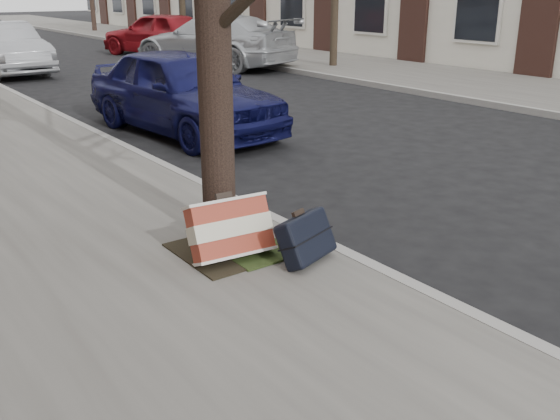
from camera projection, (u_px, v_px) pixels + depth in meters
ground at (498, 253)px, 5.45m from camera, size 120.00×120.00×0.00m
far_sidewalk at (261, 53)px, 21.16m from camera, size 4.00×70.00×0.12m
dirt_patch at (231, 249)px, 5.21m from camera, size 0.85×0.85×0.02m
suitcase_red at (230, 229)px, 4.97m from camera, size 0.68×0.42×0.50m
suitcase_navy at (306, 237)px, 4.92m from camera, size 0.60×0.46×0.41m
car_near_front at (183, 91)px, 9.70m from camera, size 1.90×4.02×1.33m
car_near_mid at (5, 48)px, 16.40m from camera, size 1.54×4.07×1.32m
car_far_front at (213, 41)px, 17.70m from camera, size 3.59×5.40×1.45m
car_far_back at (159, 33)px, 20.80m from camera, size 2.97×4.54×1.44m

